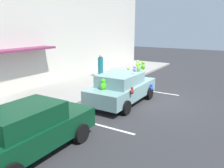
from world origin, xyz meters
TOP-DOWN VIEW (x-y plane):
  - ground_plane at (0.00, 0.00)m, footprint 60.00×60.00m
  - sidewalk at (0.00, 5.00)m, footprint 24.00×4.00m
  - storefront_building at (-0.02, 7.14)m, footprint 24.00×1.25m
  - parking_stripe_front at (1.84, 1.00)m, footprint 0.12×3.60m
  - parking_stripe_rear at (-3.77, 1.00)m, footprint 0.12×3.60m
  - plush_covered_car at (-0.97, 1.30)m, footprint 4.23×2.12m
  - parked_sedan_behind at (-6.56, 1.32)m, footprint 4.22×1.87m
  - teddy_bear_on_sidewalk at (2.52, 3.49)m, footprint 0.41×0.34m
  - pedestrian_near_shopfront at (3.06, 5.33)m, footprint 0.37×0.37m

SIDE VIEW (x-z plane):
  - ground_plane at x=0.00m, z-range 0.00..0.00m
  - parking_stripe_front at x=1.84m, z-range 0.00..0.01m
  - parking_stripe_rear at x=-3.77m, z-range 0.00..0.01m
  - sidewalk at x=0.00m, z-range 0.00..0.15m
  - teddy_bear_on_sidewalk at x=2.52m, z-range 0.12..0.90m
  - parked_sedan_behind at x=-6.56m, z-range 0.02..1.56m
  - plush_covered_car at x=-0.97m, z-range -0.25..1.87m
  - pedestrian_near_shopfront at x=3.06m, z-range 0.08..1.73m
  - storefront_building at x=-0.02m, z-range -0.01..6.39m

